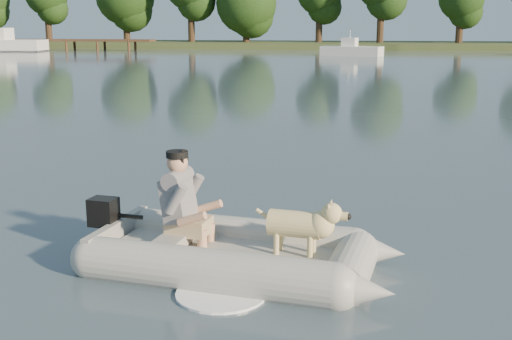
% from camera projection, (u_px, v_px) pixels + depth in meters
% --- Properties ---
extents(water, '(160.00, 160.00, 0.00)m').
position_uv_depth(water, '(204.00, 286.00, 6.16)').
color(water, slate).
rests_on(water, ground).
extents(shore_bank, '(160.00, 12.00, 0.70)m').
position_uv_depth(shore_bank, '(342.00, 46.00, 65.84)').
color(shore_bank, '#47512D').
rests_on(shore_bank, water).
extents(dock, '(18.00, 2.00, 1.04)m').
position_uv_depth(dock, '(60.00, 45.00, 59.98)').
color(dock, '#4C331E').
rests_on(dock, water).
extents(dinghy, '(4.70, 3.58, 1.28)m').
position_uv_depth(dinghy, '(237.00, 219.00, 6.48)').
color(dinghy, '#A1A29D').
rests_on(dinghy, water).
extents(man, '(0.74, 0.66, 0.99)m').
position_uv_depth(man, '(180.00, 196.00, 6.67)').
color(man, slate).
rests_on(man, dinghy).
extents(dog, '(0.89, 0.43, 0.57)m').
position_uv_depth(dog, '(295.00, 229.00, 6.36)').
color(dog, '#D0BF78').
rests_on(dog, dinghy).
extents(outboard_motor, '(0.42, 0.32, 0.72)m').
position_uv_depth(outboard_motor, '(104.00, 229.00, 6.97)').
color(outboard_motor, black).
rests_on(outboard_motor, dinghy).
extents(cabin_cruiser, '(8.12, 3.32, 2.46)m').
position_uv_depth(cabin_cruiser, '(2.00, 40.00, 57.80)').
color(cabin_cruiser, white).
rests_on(cabin_cruiser, water).
extents(motorboat, '(5.17, 3.23, 2.04)m').
position_uv_depth(motorboat, '(352.00, 44.00, 49.70)').
color(motorboat, white).
rests_on(motorboat, water).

